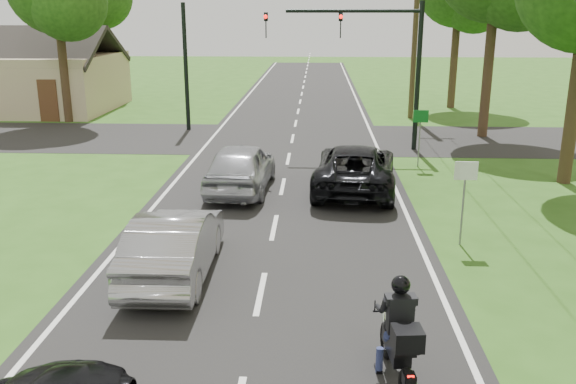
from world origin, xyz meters
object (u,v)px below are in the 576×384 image
(silver_suv, at_px, (241,167))
(utility_pole_far, at_px, (416,22))
(sign_white, at_px, (465,183))
(sign_green, at_px, (420,124))
(motorcycle_rider, at_px, (399,344))
(dark_suv, at_px, (355,167))
(traffic_signal, at_px, (373,49))
(silver_sedan, at_px, (174,244))

(silver_suv, height_order, utility_pole_far, utility_pole_far)
(silver_suv, bearing_deg, sign_white, 146.00)
(sign_green, bearing_deg, motorcycle_rider, -100.08)
(dark_suv, distance_m, sign_white, 5.37)
(motorcycle_rider, distance_m, utility_pole_far, 25.73)
(sign_white, height_order, sign_green, same)
(dark_suv, distance_m, traffic_signal, 7.18)
(traffic_signal, height_order, sign_green, traffic_signal)
(utility_pole_far, bearing_deg, silver_sedan, -111.03)
(motorcycle_rider, relative_size, utility_pole_far, 0.21)
(traffic_signal, distance_m, utility_pole_far, 8.55)
(silver_suv, bearing_deg, motorcycle_rider, 112.30)
(dark_suv, bearing_deg, utility_pole_far, -99.45)
(dark_suv, xyz_separation_m, silver_sedan, (-4.30, -6.91, -0.02))
(silver_suv, relative_size, utility_pole_far, 0.46)
(motorcycle_rider, distance_m, silver_sedan, 5.84)
(silver_sedan, distance_m, sign_green, 12.26)
(silver_sedan, bearing_deg, traffic_signal, -112.60)
(silver_sedan, bearing_deg, silver_suv, -96.11)
(motorcycle_rider, xyz_separation_m, dark_suv, (-0.04, 10.81, 0.04))
(motorcycle_rider, bearing_deg, silver_sedan, 132.41)
(dark_suv, relative_size, silver_suv, 1.16)
(sign_green, bearing_deg, traffic_signal, 117.38)
(silver_sedan, relative_size, traffic_signal, 0.69)
(silver_sedan, distance_m, traffic_signal, 14.58)
(traffic_signal, bearing_deg, sign_white, -82.95)
(motorcycle_rider, relative_size, silver_suv, 0.46)
(silver_sedan, height_order, utility_pole_far, utility_pole_far)
(traffic_signal, bearing_deg, silver_sedan, -111.84)
(motorcycle_rider, distance_m, sign_green, 14.30)
(sign_white, xyz_separation_m, sign_green, (0.20, 8.00, 0.00))
(motorcycle_rider, xyz_separation_m, sign_white, (2.30, 6.05, 0.88))
(sign_white, bearing_deg, dark_suv, 116.17)
(utility_pole_far, bearing_deg, sign_white, -94.51)
(sign_white, bearing_deg, silver_sedan, -162.09)
(silver_suv, bearing_deg, sign_green, -147.81)
(traffic_signal, distance_m, sign_white, 11.39)
(silver_sedan, xyz_separation_m, sign_white, (6.64, 2.15, 0.86))
(utility_pole_far, bearing_deg, motorcycle_rider, -98.62)
(utility_pole_far, bearing_deg, dark_suv, -105.07)
(silver_suv, bearing_deg, silver_sedan, 87.58)
(silver_suv, relative_size, traffic_signal, 0.72)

